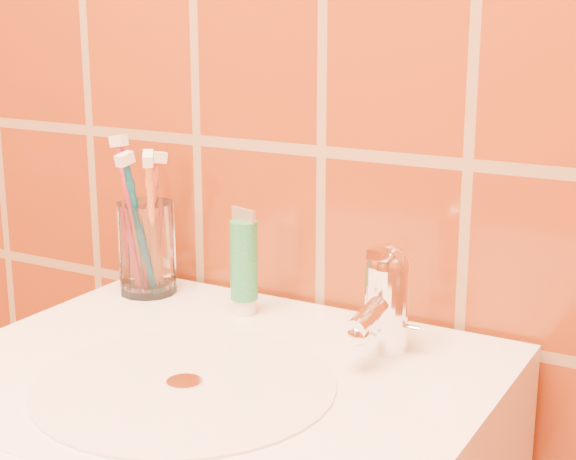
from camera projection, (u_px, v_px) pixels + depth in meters
The scene contains 7 objects.
glass_tumbler at pixel (147, 248), 1.13m from camera, with size 0.07×0.07×0.12m, color white.
toothpaste_tube at pixel (244, 265), 1.06m from camera, with size 0.04×0.03×0.13m.
faucet at pixel (385, 295), 0.94m from camera, with size 0.05×0.11×0.12m.
toothbrush_0 at pixel (152, 226), 1.10m from camera, with size 0.06×0.07×0.20m, color orange, non-canonical shape.
toothbrush_1 at pixel (140, 226), 1.11m from camera, with size 0.03×0.06×0.20m, color navy, non-canonical shape.
toothbrush_2 at pixel (131, 216), 1.12m from camera, with size 0.06×0.03×0.21m, color #B1263D, non-canonical shape.
toothbrush_3 at pixel (151, 222), 1.14m from camera, with size 0.04×0.04×0.19m, color #BA4127, non-canonical shape.
Camera 1 is at (0.48, 0.26, 1.22)m, focal length 55.00 mm.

